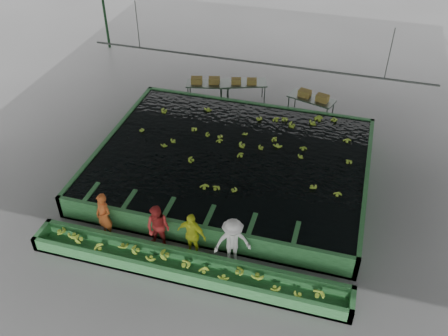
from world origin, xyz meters
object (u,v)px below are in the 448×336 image
(packing_table_right, at_px, (310,107))
(box_stack_right, at_px, (313,99))
(worker_a, at_px, (104,216))
(packing_table_left, at_px, (208,92))
(box_stack_left, at_px, (206,83))
(box_stack_mid, at_px, (244,84))
(worker_c, at_px, (191,235))
(worker_d, at_px, (233,242))
(flotation_tank, at_px, (231,164))
(packing_table_mid, at_px, (242,92))
(worker_b, at_px, (158,228))
(sorting_trough, at_px, (186,267))

(packing_table_right, distance_m, box_stack_right, 0.47)
(worker_a, height_order, packing_table_right, worker_a)
(packing_table_left, bearing_deg, box_stack_right, -0.88)
(worker_a, distance_m, box_stack_left, 9.31)
(worker_a, distance_m, box_stack_mid, 9.84)
(worker_c, bearing_deg, worker_d, 9.77)
(packing_table_right, relative_size, box_stack_mid, 1.78)
(flotation_tank, xyz_separation_m, box_stack_mid, (-0.88, 5.30, 0.55))
(packing_table_mid, bearing_deg, worker_c, -84.81)
(flotation_tank, height_order, worker_b, worker_b)
(worker_d, relative_size, packing_table_right, 0.86)
(packing_table_left, bearing_deg, worker_b, -81.99)
(worker_d, xyz_separation_m, packing_table_right, (1.03, 9.28, -0.41))
(sorting_trough, distance_m, packing_table_right, 10.33)
(packing_table_left, bearing_deg, worker_c, -75.49)
(flotation_tank, height_order, packing_table_mid, packing_table_mid)
(worker_a, relative_size, box_stack_right, 1.25)
(worker_b, bearing_deg, box_stack_right, 74.14)
(worker_b, xyz_separation_m, worker_c, (1.10, 0.00, 0.01))
(worker_b, distance_m, box_stack_right, 9.89)
(flotation_tank, bearing_deg, worker_b, -105.43)
(packing_table_left, height_order, packing_table_right, packing_table_right)
(worker_a, xyz_separation_m, worker_c, (2.97, 0.00, -0.01))
(sorting_trough, bearing_deg, packing_table_right, 77.37)
(box_stack_mid, bearing_deg, worker_b, -91.83)
(packing_table_left, xyz_separation_m, box_stack_right, (4.83, -0.07, 0.47))
(flotation_tank, bearing_deg, worker_d, -74.11)
(box_stack_right, bearing_deg, worker_a, -120.22)
(worker_c, xyz_separation_m, box_stack_mid, (-0.79, 9.60, 0.16))
(sorting_trough, relative_size, packing_table_mid, 4.57)
(worker_c, bearing_deg, worker_a, -170.23)
(flotation_tank, relative_size, box_stack_right, 7.39)
(worker_d, bearing_deg, box_stack_mid, 79.31)
(worker_d, bearing_deg, packing_table_mid, 79.69)
(sorting_trough, relative_size, worker_c, 5.98)
(packing_table_mid, relative_size, box_stack_left, 1.66)
(flotation_tank, relative_size, box_stack_left, 7.61)
(packing_table_left, bearing_deg, box_stack_left, -173.74)
(worker_d, bearing_deg, worker_b, 156.94)
(worker_a, xyz_separation_m, box_stack_mid, (2.17, 9.60, 0.15))
(box_stack_mid, distance_m, box_stack_right, 3.23)
(sorting_trough, bearing_deg, worker_a, 165.31)
(worker_c, height_order, packing_table_mid, worker_c)
(flotation_tank, height_order, worker_d, worker_d)
(sorting_trough, distance_m, worker_b, 1.54)
(packing_table_left, distance_m, box_stack_right, 4.85)
(sorting_trough, relative_size, packing_table_left, 4.99)
(packing_table_mid, height_order, box_stack_right, box_stack_right)
(worker_a, distance_m, worker_c, 2.97)
(packing_table_mid, relative_size, box_stack_mid, 1.91)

